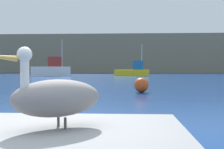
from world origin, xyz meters
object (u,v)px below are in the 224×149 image
pelican (56,97)px  mooring_buoy (141,85)px  fishing_boat_white (51,69)px  fishing_boat_yellow (133,71)px

pelican → mooring_buoy: size_ratio=1.70×
fishing_boat_white → mooring_buoy: size_ratio=7.72×
mooring_buoy → fishing_boat_white: bearing=113.9°
pelican → fishing_boat_yellow: bearing=-129.8°
fishing_boat_yellow → mooring_buoy: bearing=-77.7°
pelican → mooring_buoy: 11.58m
fishing_boat_yellow → mooring_buoy: size_ratio=6.94×
fishing_boat_yellow → pelican: bearing=-79.8°
pelican → fishing_boat_yellow: fishing_boat_yellow is taller
fishing_boat_white → mooring_buoy: bearing=-86.3°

